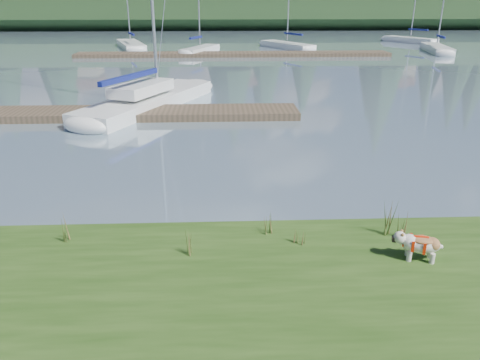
{
  "coord_description": "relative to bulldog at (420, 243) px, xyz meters",
  "views": [
    {
      "loc": [
        0.8,
        -10.06,
        4.62
      ],
      "look_at": [
        1.21,
        -0.5,
        0.86
      ],
      "focal_mm": 35.0,
      "sensor_mm": 36.0,
      "label": 1
    }
  ],
  "objects": [
    {
      "name": "weed_1",
      "position": [
        -2.5,
        1.1,
        -0.13
      ],
      "size": [
        0.17,
        0.14,
        0.44
      ],
      "color": "#475B23",
      "rests_on": "bank"
    },
    {
      "name": "sailboat_bg_1",
      "position": [
        -12.13,
        40.79,
        -0.33
      ],
      "size": [
        4.38,
        9.11,
        13.3
      ],
      "rotation": [
        0.0,
        0.0,
        1.87
      ],
      "color": "white",
      "rests_on": "ground"
    },
    {
      "name": "sailboat_main",
      "position": [
        -6.26,
        14.46,
        -0.24
      ],
      "size": [
        5.83,
        9.76,
        14.05
      ],
      "rotation": [
        0.0,
        0.0,
        1.14
      ],
      "color": "white",
      "rests_on": "ground"
    },
    {
      "name": "bulldog",
      "position": [
        0.0,
        0.0,
        0.0
      ],
      "size": [
        0.84,
        0.45,
        0.49
      ],
      "rotation": [
        0.0,
        0.0,
        2.89
      ],
      "color": "silver",
      "rests_on": "bank"
    },
    {
      "name": "weed_4",
      "position": [
        -1.96,
        0.64,
        -0.14
      ],
      "size": [
        0.17,
        0.14,
        0.4
      ],
      "color": "#475B23",
      "rests_on": "bank"
    },
    {
      "name": "ridge",
      "position": [
        -4.2,
        76.11,
        1.84
      ],
      "size": [
        200.0,
        20.0,
        5.0
      ],
      "primitive_type": "cube",
      "color": "black",
      "rests_on": "ground"
    },
    {
      "name": "mud_lip",
      "position": [
        -4.2,
        1.51,
        -0.59
      ],
      "size": [
        60.0,
        0.5,
        0.14
      ],
      "primitive_type": "cube",
      "color": "#33281C",
      "rests_on": "ground"
    },
    {
      "name": "sailboat_bg_4",
      "position": [
        16.17,
        36.09,
        -0.33
      ],
      "size": [
        3.01,
        7.87,
        11.41
      ],
      "rotation": [
        0.0,
        0.0,
        1.37
      ],
      "color": "white",
      "rests_on": "ground"
    },
    {
      "name": "dock_far",
      "position": [
        -2.2,
        33.11,
        -0.51
      ],
      "size": [
        26.0,
        2.2,
        0.3
      ],
      "primitive_type": "cube",
      "color": "#4C3D2C",
      "rests_on": "ground"
    },
    {
      "name": "sailboat_bg_5",
      "position": [
        16.8,
        44.84,
        -0.34
      ],
      "size": [
        4.67,
        6.59,
        9.94
      ],
      "rotation": [
        0.0,
        0.0,
        2.11
      ],
      "color": "white",
      "rests_on": "ground"
    },
    {
      "name": "sailboat_bg_2",
      "position": [
        -4.84,
        35.64,
        -0.33
      ],
      "size": [
        3.68,
        6.59,
        10.06
      ],
      "rotation": [
        0.0,
        0.0,
        1.19
      ],
      "color": "white",
      "rests_on": "ground"
    },
    {
      "name": "weed_0",
      "position": [
        -3.96,
        0.33,
        -0.08
      ],
      "size": [
        0.17,
        0.14,
        0.54
      ],
      "color": "#475B23",
      "rests_on": "bank"
    },
    {
      "name": "weed_3",
      "position": [
        -6.27,
        0.93,
        -0.07
      ],
      "size": [
        0.17,
        0.14,
        0.58
      ],
      "color": "#475B23",
      "rests_on": "bank"
    },
    {
      "name": "sailboat_bg_3",
      "position": [
        2.75,
        39.51,
        -0.33
      ],
      "size": [
        5.01,
        7.65,
        11.53
      ],
      "rotation": [
        0.0,
        0.0,
        2.05
      ],
      "color": "white",
      "rests_on": "ground"
    },
    {
      "name": "ground",
      "position": [
        -4.2,
        33.11,
        -0.66
      ],
      "size": [
        200.0,
        200.0,
        0.0
      ],
      "primitive_type": "plane",
      "color": "#7A92A2",
      "rests_on": "ground"
    },
    {
      "name": "weed_2",
      "position": [
        -0.26,
        0.91,
        0.01
      ],
      "size": [
        0.17,
        0.14,
        0.77
      ],
      "color": "#475B23",
      "rests_on": "bank"
    },
    {
      "name": "weed_5",
      "position": [
        0.0,
        0.79,
        -0.08
      ],
      "size": [
        0.17,
        0.14,
        0.56
      ],
      "color": "#475B23",
      "rests_on": "bank"
    },
    {
      "name": "dock_near",
      "position": [
        -8.2,
        12.11,
        -0.51
      ],
      "size": [
        16.0,
        2.0,
        0.3
      ],
      "primitive_type": "cube",
      "color": "#4C3D2C",
      "rests_on": "ground"
    }
  ]
}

